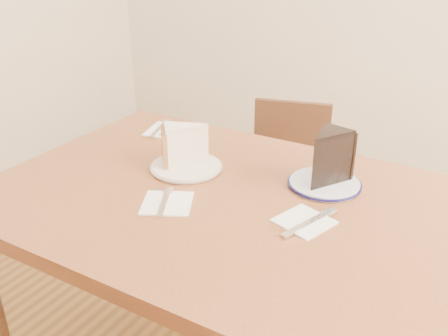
# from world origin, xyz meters

# --- Properties ---
(table) EXTENTS (1.20, 0.80, 0.75)m
(table) POSITION_xyz_m (0.00, 0.00, 0.65)
(table) COLOR #562B17
(table) RESTS_ON ground
(chair_far) EXTENTS (0.44, 0.44, 0.73)m
(chair_far) POSITION_xyz_m (-0.16, 0.73, 0.40)
(chair_far) COLOR black
(chair_far) RESTS_ON ground
(plate_cream) EXTENTS (0.19, 0.19, 0.01)m
(plate_cream) POSITION_xyz_m (-0.18, 0.08, 0.76)
(plate_cream) COLOR silver
(plate_cream) RESTS_ON table
(plate_navy) EXTENTS (0.18, 0.18, 0.01)m
(plate_navy) POSITION_xyz_m (0.18, 0.17, 0.76)
(plate_navy) COLOR silver
(plate_navy) RESTS_ON table
(carrot_cake) EXTENTS (0.14, 0.14, 0.10)m
(carrot_cake) POSITION_xyz_m (-0.19, 0.10, 0.81)
(carrot_cake) COLOR beige
(carrot_cake) RESTS_ON plate_cream
(chocolate_cake) EXTENTS (0.11, 0.13, 0.12)m
(chocolate_cake) POSITION_xyz_m (0.17, 0.17, 0.82)
(chocolate_cake) COLOR black
(chocolate_cake) RESTS_ON plate_navy
(napkin_cream) EXTENTS (0.15, 0.15, 0.00)m
(napkin_cream) POSITION_xyz_m (-0.11, -0.10, 0.75)
(napkin_cream) COLOR white
(napkin_cream) RESTS_ON table
(napkin_navy) EXTENTS (0.14, 0.14, 0.00)m
(napkin_navy) POSITION_xyz_m (0.20, -0.02, 0.75)
(napkin_navy) COLOR white
(napkin_navy) RESTS_ON table
(napkin_spare) EXTENTS (0.16, 0.16, 0.00)m
(napkin_spare) POSITION_xyz_m (-0.39, 0.28, 0.75)
(napkin_spare) COLOR white
(napkin_spare) RESTS_ON table
(fork_cream) EXTENTS (0.08, 0.13, 0.00)m
(fork_cream) POSITION_xyz_m (-0.12, -0.11, 0.76)
(fork_cream) COLOR silver
(fork_cream) RESTS_ON napkin_cream
(knife_navy) EXTENTS (0.07, 0.17, 0.00)m
(knife_navy) POSITION_xyz_m (0.21, -0.02, 0.76)
(knife_navy) COLOR white
(knife_navy) RESTS_ON napkin_navy
(fork_spare) EXTENTS (0.01, 0.14, 0.00)m
(fork_spare) POSITION_xyz_m (-0.38, 0.30, 0.76)
(fork_spare) COLOR silver
(fork_spare) RESTS_ON napkin_spare
(knife_spare) EXTENTS (0.06, 0.16, 0.00)m
(knife_spare) POSITION_xyz_m (-0.42, 0.28, 0.76)
(knife_spare) COLOR silver
(knife_spare) RESTS_ON napkin_spare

